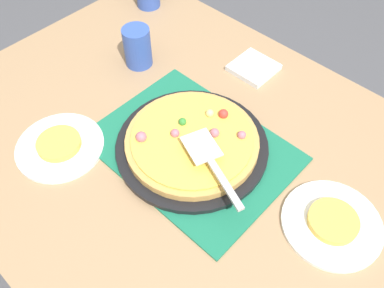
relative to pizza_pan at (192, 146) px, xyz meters
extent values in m
plane|color=#4C4C51|center=(0.00, 0.00, -0.76)|extent=(8.00, 8.00, 0.00)
cube|color=#9E7A56|center=(0.00, 0.00, -0.03)|extent=(1.40, 1.00, 0.03)
cube|color=#9E7A56|center=(0.64, -0.44, -0.40)|extent=(0.07, 0.07, 0.72)
cube|color=#196B4C|center=(0.00, 0.00, -0.01)|extent=(0.48, 0.36, 0.01)
cylinder|color=black|center=(0.00, 0.00, 0.00)|extent=(0.38, 0.38, 0.01)
cylinder|color=tan|center=(0.00, 0.00, 0.02)|extent=(0.33, 0.33, 0.02)
cylinder|color=#EAB747|center=(0.00, 0.00, 0.03)|extent=(0.30, 0.30, 0.01)
sphere|color=red|center=(-0.01, -0.11, 0.04)|extent=(0.03, 0.03, 0.03)
sphere|color=#B76675|center=(-0.03, -0.04, 0.04)|extent=(0.02, 0.02, 0.02)
sphere|color=#E5CC7F|center=(0.02, -0.09, 0.04)|extent=(0.02, 0.02, 0.02)
sphere|color=#B76675|center=(0.09, 0.09, 0.04)|extent=(0.03, 0.03, 0.03)
sphere|color=#B76675|center=(-0.09, -0.09, 0.04)|extent=(0.02, 0.02, 0.02)
sphere|color=#338433|center=(0.05, -0.02, 0.04)|extent=(0.02, 0.02, 0.02)
sphere|color=#B76675|center=(0.04, 0.02, 0.04)|extent=(0.02, 0.02, 0.02)
cylinder|color=white|center=(-0.37, -0.06, -0.01)|extent=(0.22, 0.22, 0.01)
cylinder|color=white|center=(0.24, 0.23, -0.01)|extent=(0.22, 0.22, 0.01)
cylinder|color=#EAB747|center=(-0.37, -0.06, 0.01)|extent=(0.11, 0.11, 0.02)
cylinder|color=#EAB747|center=(0.24, 0.23, 0.01)|extent=(0.11, 0.11, 0.02)
cylinder|color=#3351AD|center=(0.34, -0.13, 0.05)|extent=(0.08, 0.08, 0.12)
cube|color=silver|center=(-0.05, 0.02, 0.06)|extent=(0.11, 0.10, 0.00)
cube|color=#B2B2B7|center=(-0.15, 0.06, 0.06)|extent=(0.14, 0.07, 0.01)
cube|color=white|center=(0.07, -0.34, -0.01)|extent=(0.12, 0.12, 0.02)
camera|label=1|loc=(-0.43, 0.45, 0.79)|focal=37.78mm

